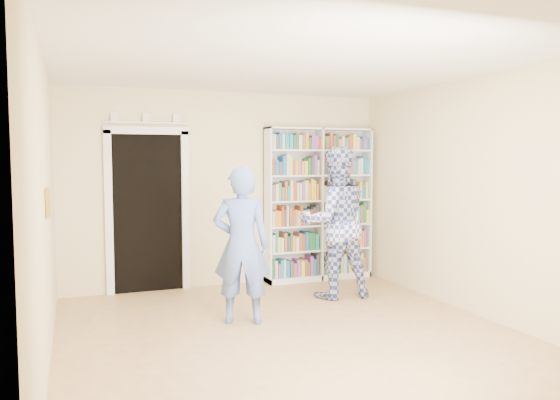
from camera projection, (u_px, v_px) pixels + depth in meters
name	position (u px, v px, depth m)	size (l,w,h in m)	color
floor	(295.00, 338.00, 5.42)	(5.00, 5.00, 0.00)	#A67750
ceiling	(296.00, 62.00, 5.21)	(5.00, 5.00, 0.00)	white
wall_back	(227.00, 189.00, 7.64)	(4.50, 4.50, 0.00)	beige
wall_left	(45.00, 211.00, 4.52)	(5.00, 5.00, 0.00)	beige
wall_right	(481.00, 197.00, 6.11)	(5.00, 5.00, 0.00)	beige
bookshelf	(319.00, 204.00, 7.99)	(1.62, 0.30, 2.22)	white
doorway	(148.00, 204.00, 7.25)	(1.10, 0.08, 2.43)	black
wall_art	(48.00, 203.00, 4.71)	(0.03, 0.25, 0.25)	brown
man_blue	(242.00, 245.00, 5.87)	(0.62, 0.41, 1.70)	#5773C3
man_plaid	(335.00, 222.00, 6.98)	(0.94, 0.73, 1.93)	#2D3F8B
paper_sheet	(350.00, 219.00, 6.84)	(0.22, 0.01, 0.30)	white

